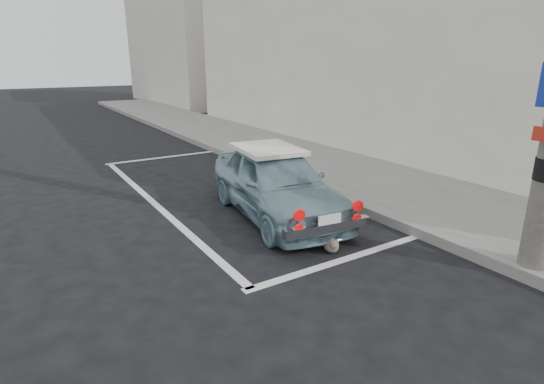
% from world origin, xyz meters
% --- Properties ---
extents(ground, '(80.00, 80.00, 0.00)m').
position_xyz_m(ground, '(0.00, 0.00, 0.00)').
color(ground, black).
rests_on(ground, ground).
extents(sidewalk, '(2.80, 40.00, 0.15)m').
position_xyz_m(sidewalk, '(3.20, 2.00, 0.07)').
color(sidewalk, '#63635F').
rests_on(sidewalk, ground).
extents(shop_building, '(3.50, 18.00, 7.00)m').
position_xyz_m(shop_building, '(6.33, 4.00, 3.49)').
color(shop_building, beige).
rests_on(shop_building, ground).
extents(building_far, '(3.50, 10.00, 8.00)m').
position_xyz_m(building_far, '(6.35, 20.00, 4.00)').
color(building_far, beige).
rests_on(building_far, ground).
extents(pline_rear, '(3.00, 0.12, 0.01)m').
position_xyz_m(pline_rear, '(0.50, -0.50, 0.00)').
color(pline_rear, silver).
rests_on(pline_rear, ground).
extents(pline_front, '(3.00, 0.12, 0.01)m').
position_xyz_m(pline_front, '(0.50, 6.50, 0.00)').
color(pline_front, silver).
rests_on(pline_front, ground).
extents(pline_side, '(0.12, 7.00, 0.01)m').
position_xyz_m(pline_side, '(-0.90, 3.00, 0.00)').
color(pline_side, silver).
rests_on(pline_side, ground).
extents(retro_coupe, '(1.75, 3.41, 1.11)m').
position_xyz_m(retro_coupe, '(0.60, 1.32, 0.56)').
color(retro_coupe, '#799DAA').
rests_on(retro_coupe, ground).
extents(cat, '(0.30, 0.42, 0.24)m').
position_xyz_m(cat, '(0.48, -0.23, 0.11)').
color(cat, '#6D5F53').
rests_on(cat, ground).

